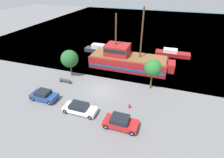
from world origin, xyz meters
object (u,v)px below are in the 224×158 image
at_px(moored_boat_dockside, 100,49).
at_px(parked_car_curb_front, 80,108).
at_px(parked_car_curb_mid, 44,95).
at_px(fire_hydrant, 129,106).
at_px(bench_promenade_east, 65,81).
at_px(parked_car_curb_rear, 121,122).
at_px(moored_boat_outer, 172,53).
at_px(pirate_ship, 127,60).

relative_size(moored_boat_dockside, parked_car_curb_front, 1.69).
relative_size(parked_car_curb_mid, fire_hydrant, 5.06).
height_order(fire_hydrant, bench_promenade_east, bench_promenade_east).
xyz_separation_m(parked_car_curb_front, parked_car_curb_rear, (5.81, -0.80, 0.08)).
distance_m(moored_boat_dockside, parked_car_curb_rear, 24.46).
distance_m(moored_boat_outer, parked_car_curb_front, 26.19).
xyz_separation_m(moored_boat_outer, parked_car_curb_front, (-10.80, -23.86, 0.06)).
xyz_separation_m(moored_boat_outer, bench_promenade_east, (-16.67, -17.97, -0.15)).
bearing_deg(parked_car_curb_rear, moored_boat_outer, 78.56).
bearing_deg(bench_promenade_east, moored_boat_dockside, 88.79).
xyz_separation_m(pirate_ship, parked_car_curb_mid, (-8.85, -14.02, -0.91)).
xyz_separation_m(pirate_ship, parked_car_curb_rear, (3.20, -15.68, -0.90)).
bearing_deg(parked_car_curb_mid, moored_boat_outer, 53.47).
relative_size(pirate_ship, moored_boat_dockside, 2.12).
distance_m(moored_boat_dockside, parked_car_curb_mid, 20.01).
height_order(pirate_ship, parked_car_curb_mid, pirate_ship).
xyz_separation_m(parked_car_curb_front, bench_promenade_east, (-5.87, 5.89, -0.21)).
relative_size(moored_boat_outer, parked_car_curb_front, 1.69).
bearing_deg(fire_hydrant, parked_car_curb_front, -154.39).
height_order(parked_car_curb_rear, bench_promenade_east, parked_car_curb_rear).
relative_size(moored_boat_dockside, fire_hydrant, 9.87).
bearing_deg(moored_boat_outer, moored_boat_dockside, -169.59).
bearing_deg(bench_promenade_east, parked_car_curb_rear, -29.83).
xyz_separation_m(moored_boat_outer, fire_hydrant, (-4.79, -20.98, -0.19)).
distance_m(pirate_ship, parked_car_curb_rear, 16.03).
relative_size(parked_car_curb_mid, bench_promenade_east, 1.95).
xyz_separation_m(moored_boat_outer, parked_car_curb_rear, (-4.99, -24.66, 0.13)).
height_order(parked_car_curb_rear, fire_hydrant, parked_car_curb_rear).
relative_size(moored_boat_outer, bench_promenade_east, 3.80).
bearing_deg(parked_car_curb_mid, moored_boat_dockside, 88.02).
relative_size(moored_boat_outer, parked_car_curb_mid, 1.95).
height_order(moored_boat_outer, parked_car_curb_mid, moored_boat_outer).
bearing_deg(parked_car_curb_front, bench_promenade_east, 134.87).
xyz_separation_m(parked_car_curb_front, fire_hydrant, (6.02, 2.88, -0.25)).
relative_size(parked_car_curb_rear, bench_promenade_east, 2.06).
relative_size(pirate_ship, bench_promenade_east, 8.05).
bearing_deg(pirate_ship, parked_car_curb_mid, -122.26).
relative_size(pirate_ship, parked_car_curb_rear, 3.91).
height_order(moored_boat_dockside, parked_car_curb_mid, moored_boat_dockside).
bearing_deg(fire_hydrant, pirate_ship, 105.85).
xyz_separation_m(moored_boat_dockside, fire_hydrant, (11.57, -17.97, -0.28)).
bearing_deg(moored_boat_outer, pirate_ship, -132.37).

